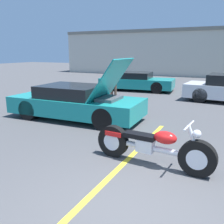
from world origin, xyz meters
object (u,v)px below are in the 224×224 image
motorcycle (151,146)px  show_car_hood_open (76,102)px  spectator_by_show_car (114,77)px  parked_car_left_row (136,81)px

motorcycle → show_car_hood_open: show_car_hood_open is taller
motorcycle → spectator_by_show_car: (-3.84, 6.12, 0.68)m
spectator_by_show_car → motorcycle: bearing=-57.9°
parked_car_left_row → spectator_by_show_car: (0.11, -3.42, 0.56)m
motorcycle → spectator_by_show_car: size_ratio=1.40×
motorcycle → parked_car_left_row: 10.33m
parked_car_left_row → show_car_hood_open: bearing=-92.3°
show_car_hood_open → spectator_by_show_car: (-0.35, 3.71, 0.51)m
motorcycle → spectator_by_show_car: spectator_by_show_car is taller
parked_car_left_row → spectator_by_show_car: size_ratio=2.46×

